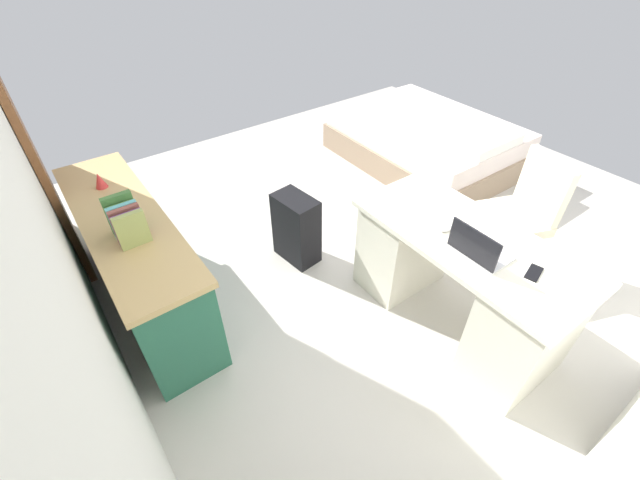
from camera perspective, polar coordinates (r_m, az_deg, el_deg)
ground_plane at (r=3.63m, az=9.34°, el=-0.08°), size 5.53×5.53×0.00m
wall_back at (r=2.09m, az=-36.00°, el=4.20°), size 4.01×0.10×2.67m
door_wooden at (r=3.55m, az=-35.75°, el=11.19°), size 0.88×0.05×2.04m
desk at (r=2.84m, az=18.68°, el=-5.17°), size 1.45×0.68×0.75m
office_chair at (r=3.43m, az=25.42°, el=2.23°), size 0.60×0.60×0.94m
credenza at (r=3.10m, az=-24.08°, el=-2.59°), size 1.80×0.48×0.76m
bed at (r=4.80m, az=14.52°, el=13.18°), size 1.93×1.44×0.58m
suitcase_black at (r=3.25m, az=-3.32°, el=1.58°), size 0.38×0.26×0.58m
laptop at (r=2.46m, az=21.18°, el=-1.14°), size 0.31×0.23×0.21m
computer_mouse at (r=2.61m, az=17.13°, el=1.64°), size 0.06×0.10×0.03m
cell_phone_near_laptop at (r=2.50m, az=27.67°, el=-4.07°), size 0.10×0.15×0.01m
book_row at (r=2.63m, az=-25.35°, el=2.39°), size 0.24×0.17×0.24m
figurine_small at (r=3.23m, az=-28.39°, el=7.32°), size 0.08×0.08×0.11m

